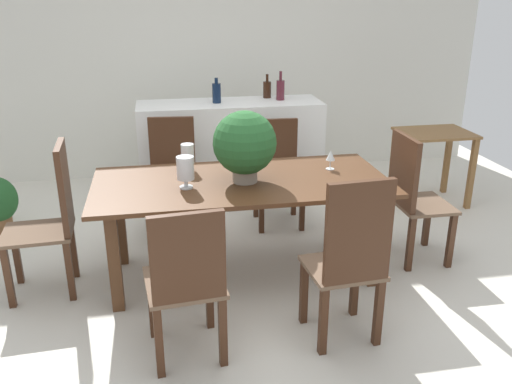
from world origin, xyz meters
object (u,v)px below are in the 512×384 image
Objects in this scene: chair_near_right at (350,257)px; chair_near_left at (186,279)px; chair_head_end at (52,215)px; kitchen_counter at (231,151)px; wine_bottle_green at (217,93)px; wine_bottle_tall at (267,89)px; chair_far_right at (277,166)px; crystal_vase_left at (185,169)px; wine_bottle_clear at (280,89)px; dining_table at (242,193)px; chair_far_left at (173,170)px; side_table at (433,149)px; crystal_vase_center_near at (188,155)px; chair_foot_end at (412,193)px; flower_centerpiece at (245,144)px; wine_glass at (331,156)px.

chair_near_left is (-0.93, -0.00, -0.05)m from chair_near_right.
kitchen_counter is (1.44, 1.57, -0.08)m from chair_head_end.
wine_bottle_green is 0.55m from wine_bottle_tall.
chair_near_left is 1.04× the size of chair_far_right.
crystal_vase_left is 0.79× the size of wine_bottle_clear.
dining_table is 0.47m from crystal_vase_left.
chair_near_left is 0.98× the size of chair_far_left.
side_table is at bearing -13.72° from kitchen_counter.
chair_head_end is 0.96m from crystal_vase_left.
wine_bottle_clear is at bearing 68.07° from dining_table.
side_table is at bearing 18.44° from crystal_vase_center_near.
chair_foot_end reaches higher than chair_far_right.
flower_centerpiece is (0.48, -0.99, 0.48)m from chair_far_left.
chair_far_right is 0.71m from kitchen_counter.
wine_bottle_clear is at bearing 160.58° from side_table.
chair_near_right is 2.55m from kitchen_counter.
chair_foot_end is at bearing -67.31° from wine_bottle_clear.
chair_near_left is 2.60m from kitchen_counter.
chair_far_right is 6.39× the size of wine_glass.
wine_bottle_green is (-0.13, -0.00, 0.59)m from kitchen_counter.
crystal_vase_center_near is (-1.67, 0.29, 0.31)m from chair_foot_end.
dining_table is 1.06m from chair_far_left.
wine_glass is 1.62m from wine_bottle_green.
wine_glass is 0.61× the size of wine_bottle_green.
crystal_vase_center_near is at bearing 80.56° from chair_foot_end.
wine_bottle_clear is (0.63, 1.63, 0.08)m from flower_centerpiece.
chair_near_right is 1.11× the size of chair_near_left.
dining_table is at bearing 90.49° from chair_foot_end.
chair_near_right is 1.47× the size of side_table.
wine_bottle_tall is (-0.11, 0.13, -0.02)m from wine_bottle_clear.
chair_near_left is at bearing -113.51° from chair_far_right.
crystal_vase_center_near is (-0.36, 0.29, 0.22)m from dining_table.
flower_centerpiece is 0.69× the size of side_table.
wine_bottle_clear is at bearing -51.74° from wine_bottle_tall.
wine_bottle_green is (-1.30, 1.57, 0.53)m from chair_foot_end.
chair_foot_end reaches higher than crystal_vase_left.
chair_head_end is at bearing -54.13° from chair_near_left.
crystal_vase_left is at bearing -99.60° from chair_near_left.
wine_bottle_green reaches higher than chair_far_right.
flower_centerpiece is at bearing -106.38° from wine_bottle_tall.
flower_centerpiece is at bearing -68.07° from chair_near_right.
chair_far_right is 4.19× the size of crystal_vase_left.
crystal_vase_left is 2.75m from side_table.
dining_table is 14.32× the size of wine_glass.
wine_bottle_green is (0.47, 2.52, 0.55)m from chair_near_left.
chair_far_left is 2.53m from side_table.
crystal_vase_center_near is at bearing 140.58° from dining_table.
kitchen_counter is (0.12, 1.60, -0.52)m from flower_centerpiece.
side_table is at bearing 28.92° from flower_centerpiece.
crystal_vase_center_near is at bearing -161.56° from side_table.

